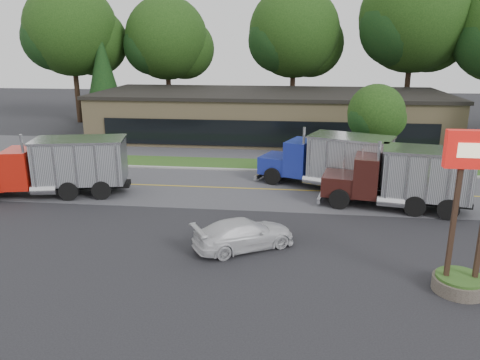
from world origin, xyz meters
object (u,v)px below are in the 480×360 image
object	(u,v)px
dump_truck_blue	(332,160)
bilo_sign	(466,240)
dump_truck_maroon	(404,176)
dump_truck_red	(60,165)
rally_car	(244,234)

from	to	relation	value
dump_truck_blue	bilo_sign	bearing A→B (deg)	128.54
dump_truck_blue	dump_truck_maroon	size ratio (longest dim) A/B	1.05
dump_truck_blue	dump_truck_red	bearing A→B (deg)	32.97
dump_truck_maroon	rally_car	world-z (taller)	dump_truck_maroon
bilo_sign	rally_car	world-z (taller)	bilo_sign
bilo_sign	rally_car	distance (m)	8.79
dump_truck_blue	rally_car	world-z (taller)	dump_truck_blue
dump_truck_red	dump_truck_maroon	size ratio (longest dim) A/B	1.14
dump_truck_red	dump_truck_blue	world-z (taller)	same
dump_truck_red	rally_car	size ratio (longest dim) A/B	2.00
dump_truck_red	rally_car	xyz separation A→B (m)	(11.57, -6.26, -1.15)
bilo_sign	dump_truck_maroon	bearing A→B (deg)	91.13
bilo_sign	dump_truck_blue	xyz separation A→B (m)	(-3.81, 12.34, -0.22)
dump_truck_blue	rally_car	distance (m)	10.57
rally_car	bilo_sign	bearing A→B (deg)	-139.91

